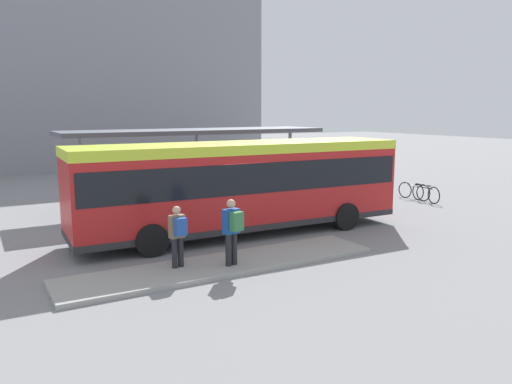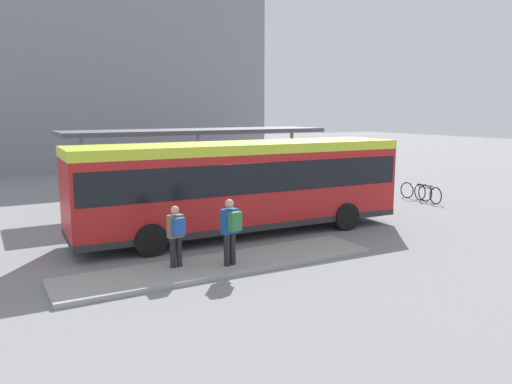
% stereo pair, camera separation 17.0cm
% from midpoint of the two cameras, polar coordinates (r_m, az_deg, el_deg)
% --- Properties ---
extents(ground_plane, '(120.00, 120.00, 0.00)m').
position_cam_midpoint_polar(ground_plane, '(16.70, -1.93, -4.77)').
color(ground_plane, gray).
extents(curb_island, '(8.56, 1.80, 0.12)m').
position_cam_midpoint_polar(curb_island, '(13.25, -4.07, -8.30)').
color(curb_island, '#9E9E99').
rests_on(curb_island, ground_plane).
extents(city_bus, '(11.08, 2.91, 3.03)m').
position_cam_midpoint_polar(city_bus, '(16.37, -1.93, 1.28)').
color(city_bus, red).
rests_on(city_bus, ground_plane).
extents(pedestrian_waiting, '(0.41, 0.43, 1.58)m').
position_cam_midpoint_polar(pedestrian_waiting, '(12.72, -9.30, -4.62)').
color(pedestrian_waiting, '#232328').
rests_on(pedestrian_waiting, curb_island).
extents(pedestrian_companion, '(0.46, 0.50, 1.73)m').
position_cam_midpoint_polar(pedestrian_companion, '(12.72, -3.10, -4.13)').
color(pedestrian_companion, '#232328').
rests_on(pedestrian_companion, curb_island).
extents(bicycle_black, '(0.48, 1.80, 0.78)m').
position_cam_midpoint_polar(bicycle_black, '(23.61, 18.63, -0.13)').
color(bicycle_black, black).
rests_on(bicycle_black, ground_plane).
extents(bicycle_white, '(0.48, 1.78, 0.77)m').
position_cam_midpoint_polar(bicycle_white, '(24.10, 17.42, 0.10)').
color(bicycle_white, black).
rests_on(bicycle_white, ground_plane).
extents(station_shelter, '(11.55, 2.84, 3.26)m').
position_cam_midpoint_polar(station_shelter, '(21.96, -7.06, 6.73)').
color(station_shelter, '#4C515B').
rests_on(station_shelter, ground_plane).
extents(potted_planter_near_shelter, '(0.84, 0.84, 1.24)m').
position_cam_midpoint_polar(potted_planter_near_shelter, '(20.38, -1.66, -0.36)').
color(potted_planter_near_shelter, slate).
rests_on(potted_planter_near_shelter, ground_plane).
extents(station_building, '(27.64, 14.67, 12.56)m').
position_cam_midpoint_polar(station_building, '(42.70, -21.46, 11.66)').
color(station_building, gray).
rests_on(station_building, ground_plane).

